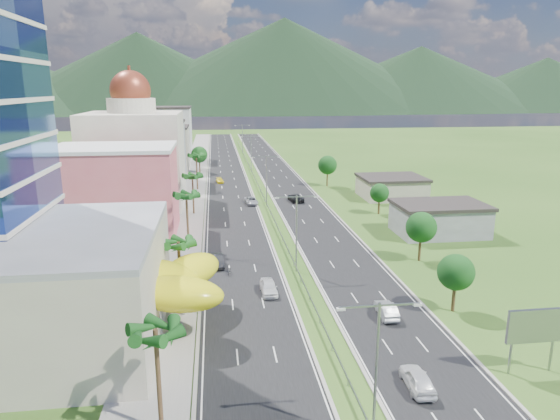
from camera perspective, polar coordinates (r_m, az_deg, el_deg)
name	(u,v)px	position (r m, az deg, el deg)	size (l,w,h in m)	color
ground	(309,301)	(61.90, 3.37, -10.29)	(500.00, 500.00, 0.00)	#2D5119
road_left	(227,175)	(147.64, -6.07, 3.97)	(11.00, 260.00, 0.04)	black
road_right	(278,174)	(148.74, -0.27, 4.12)	(11.00, 260.00, 0.04)	black
sidewalk_left	(194,176)	(147.72, -9.76, 3.87)	(7.00, 260.00, 0.12)	gray
median_guardrail	(258,184)	(130.23, -2.55, 2.97)	(0.10, 216.06, 0.76)	gray
streetlight_median_a	(377,359)	(37.28, 11.00, -16.33)	(6.04, 0.25, 11.00)	gray
streetlight_median_b	(296,225)	(68.87, 1.90, -1.76)	(6.04, 0.25, 11.00)	gray
streetlight_median_c	(266,175)	(107.59, -1.56, 3.96)	(6.04, 0.25, 11.00)	gray
streetlight_median_d	(251,150)	(151.94, -3.34, 6.88)	(6.04, 0.25, 11.00)	gray
streetlight_median_e	(242,136)	(196.59, -4.32, 8.47)	(6.04, 0.25, 11.00)	gray
mall_podium	(6,292)	(57.29, -28.86, -8.19)	(30.00, 24.00, 11.00)	#AA9E8C
lime_canopy	(133,283)	(56.04, -16.46, -8.00)	(18.00, 15.00, 7.40)	#CFC814
pink_shophouse	(116,193)	(90.84, -18.19, 1.88)	(20.00, 15.00, 15.00)	#D25663
domed_building	(135,153)	(112.60, -16.26, 6.23)	(20.00, 20.00, 28.70)	#BFB19E
midrise_grey	(154,154)	(137.46, -14.23, 6.25)	(16.00, 15.00, 16.00)	gray
midrise_beige	(162,149)	(159.35, -13.32, 6.77)	(16.00, 15.00, 13.00)	#AA9E8C
midrise_white	(168,134)	(181.86, -12.67, 8.44)	(16.00, 15.00, 18.00)	silver
billboard	(534,328)	(51.14, 27.07, -11.89)	(5.20, 0.35, 6.20)	gray
shed_near	(439,220)	(92.19, 17.74, -1.11)	(15.00, 10.00, 5.00)	gray
shed_far	(391,188)	(119.99, 12.61, 2.46)	(14.00, 12.00, 4.40)	#AA9E8C
palm_tree_a	(156,336)	(37.93, -14.03, -13.75)	(3.60, 3.60, 9.10)	#47301C
palm_tree_b	(178,246)	(60.43, -11.53, -4.00)	(3.60, 3.60, 8.10)	#47301C
palm_tree_c	(186,197)	(79.36, -10.64, 1.42)	(3.60, 3.60, 9.60)	#47301C
palm_tree_d	(192,178)	(102.08, -9.97, 3.67)	(3.60, 3.60, 8.60)	#47301C
palm_tree_e	(196,157)	(126.64, -9.55, 6.00)	(3.60, 3.60, 9.40)	#47301C
leafy_tree_lfar	(199,155)	(151.77, -9.21, 6.27)	(4.90, 4.90, 8.05)	#47301C
leafy_tree_ra	(456,272)	(60.72, 19.46, -6.73)	(4.20, 4.20, 6.90)	#47301C
leafy_tree_rb	(421,227)	(76.44, 15.84, -1.93)	(4.55, 4.55, 7.47)	#47301C
leafy_tree_rc	(379,193)	(103.07, 11.30, 1.91)	(3.85, 3.85, 6.33)	#47301C
leafy_tree_rd	(328,165)	(130.20, 5.45, 5.13)	(4.90, 4.90, 8.05)	#47301C
mountain_ridge	(285,112)	(510.98, 0.52, 11.10)	(860.00, 140.00, 90.00)	black
car_white_near_left	(269,287)	(63.45, -1.30, -8.79)	(1.96, 4.87, 1.66)	white
car_dark_left	(217,260)	(73.24, -7.19, -5.74)	(1.72, 4.92, 1.62)	black
car_silver_mid_left	(251,201)	(110.50, -3.30, 1.06)	(2.49, 5.41, 1.50)	#A7A9AF
car_yellow_far_left	(220,180)	(136.04, -6.90, 3.37)	(1.72, 4.23, 1.23)	yellow
car_white_near_right	(418,379)	(46.85, 15.45, -18.13)	(2.01, 5.00, 1.70)	white
car_silver_right	(387,310)	(58.78, 12.08, -11.06)	(1.71, 4.91, 1.62)	#B9BDC2
car_dark_far_right	(296,198)	(113.18, 1.81, 1.42)	(2.71, 5.89, 1.64)	black
motorcycle	(229,270)	(69.89, -5.82, -6.82)	(0.62, 2.06, 1.32)	black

